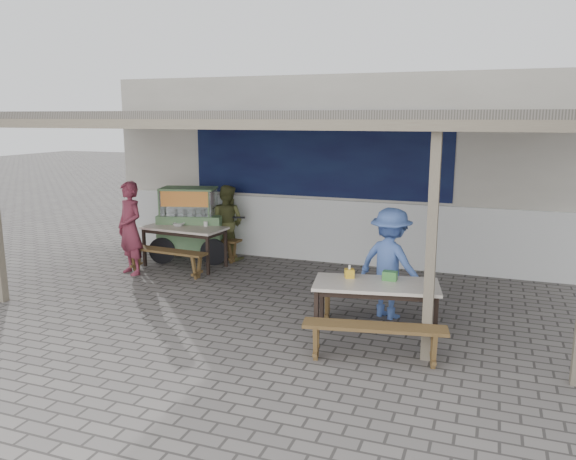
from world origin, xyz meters
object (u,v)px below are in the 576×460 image
(tissue_box, at_px, (349,273))
(donation_box, at_px, (390,276))
(table_right, at_px, (376,289))
(bench_right_street, at_px, (374,334))
(condiment_bowl, at_px, (179,225))
(bench_left_street, at_px, (165,256))
(table_left, at_px, (184,231))
(vendor_cart, at_px, (191,221))
(bench_right_wall, at_px, (376,298))
(patron_street_side, at_px, (130,228))
(bench_left_wall, at_px, (203,242))
(condiment_jar, at_px, (206,224))
(patron_right_table, at_px, (390,263))
(patron_wall_side, at_px, (227,222))

(tissue_box, distance_m, donation_box, 0.50)
(table_right, distance_m, bench_right_street, 0.72)
(donation_box, height_order, condiment_bowl, donation_box)
(bench_left_street, bearing_deg, table_left, 90.00)
(table_left, relative_size, vendor_cart, 0.93)
(bench_left_street, distance_m, bench_right_wall, 4.10)
(bench_right_street, bearing_deg, tissue_box, 112.40)
(patron_street_side, distance_m, donation_box, 4.99)
(bench_right_wall, distance_m, tissue_box, 0.74)
(bench_left_wall, height_order, bench_right_wall, same)
(bench_right_wall, bearing_deg, donation_box, -71.91)
(table_right, relative_size, vendor_cart, 0.96)
(condiment_bowl, bearing_deg, donation_box, -26.77)
(condiment_jar, bearing_deg, bench_left_street, -115.48)
(table_left, xyz_separation_m, bench_left_street, (-0.05, -0.59, -0.33))
(bench_left_street, bearing_deg, bench_right_wall, -10.27)
(table_left, bearing_deg, donation_box, -22.14)
(table_left, xyz_separation_m, table_right, (4.03, -2.29, -0.00))
(table_right, height_order, bench_right_street, table_right)
(tissue_box, bearing_deg, patron_right_table, 65.38)
(bench_left_wall, height_order, donation_box, donation_box)
(table_right, distance_m, bench_right_wall, 0.72)
(bench_left_street, bearing_deg, patron_wall_side, 73.35)
(bench_right_street, xyz_separation_m, condiment_jar, (-3.81, 3.14, 0.45))
(bench_right_wall, distance_m, patron_street_side, 4.66)
(bench_right_street, bearing_deg, bench_left_wall, 128.82)
(patron_wall_side, bearing_deg, condiment_bowl, 54.32)
(patron_wall_side, height_order, condiment_bowl, patron_wall_side)
(tissue_box, distance_m, condiment_bowl, 4.41)
(bench_left_wall, height_order, tissue_box, tissue_box)
(patron_wall_side, distance_m, donation_box, 4.68)
(donation_box, bearing_deg, bench_left_street, 160.00)
(table_right, xyz_separation_m, donation_box, (0.13, 0.17, 0.13))
(patron_wall_side, xyz_separation_m, tissue_box, (3.17, -2.95, 0.08))
(bench_left_street, distance_m, vendor_cart, 1.13)
(tissue_box, bearing_deg, vendor_cart, 145.15)
(table_right, distance_m, condiment_jar, 4.46)
(vendor_cart, height_order, patron_wall_side, patron_wall_side)
(table_right, bearing_deg, table_left, 139.80)
(bench_right_wall, xyz_separation_m, donation_box, (0.25, -0.46, 0.47))
(table_left, height_order, bench_left_wall, table_left)
(table_right, distance_m, tissue_box, 0.41)
(bench_left_street, relative_size, bench_right_wall, 1.00)
(vendor_cart, distance_m, patron_wall_side, 0.69)
(bench_right_wall, height_order, patron_wall_side, patron_wall_side)
(table_left, relative_size, donation_box, 9.00)
(vendor_cart, xyz_separation_m, patron_street_side, (-0.52, -1.20, 0.05))
(bench_left_wall, relative_size, donation_box, 9.35)
(condiment_jar, bearing_deg, vendor_cart, 151.85)
(table_left, bearing_deg, bench_left_wall, 90.00)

